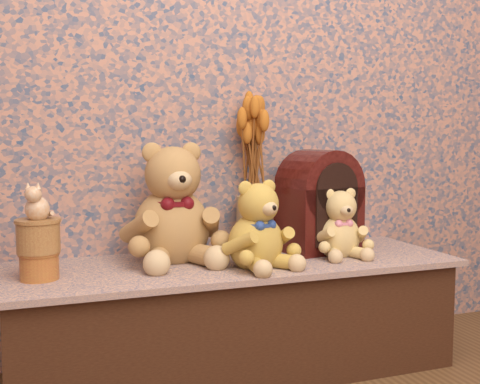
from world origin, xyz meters
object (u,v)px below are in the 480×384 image
at_px(teddy_medium, 256,221).
at_px(teddy_large, 172,198).
at_px(ceramic_vase, 253,223).
at_px(cat_figurine, 37,201).
at_px(cathedral_radio, 319,201).
at_px(teddy_small, 339,220).
at_px(biscuit_tin_lower, 39,266).

bearing_deg(teddy_medium, teddy_large, 125.19).
distance_m(ceramic_vase, cat_figurine, 0.79).
height_order(teddy_medium, cat_figurine, teddy_medium).
relative_size(cathedral_radio, ceramic_vase, 1.85).
bearing_deg(ceramic_vase, teddy_medium, -109.39).
relative_size(teddy_large, ceramic_vase, 2.13).
bearing_deg(teddy_medium, teddy_small, -5.80).
xyz_separation_m(teddy_medium, cathedral_radio, (0.32, 0.17, 0.04)).
bearing_deg(ceramic_vase, teddy_large, -167.38).
bearing_deg(teddy_large, cat_figurine, -166.11).
bearing_deg(teddy_small, ceramic_vase, 147.44).
bearing_deg(teddy_small, biscuit_tin_lower, -174.65).
relative_size(ceramic_vase, cat_figurine, 1.77).
bearing_deg(cathedral_radio, teddy_large, 167.77).
bearing_deg(ceramic_vase, cathedral_radio, -21.69).
relative_size(teddy_large, teddy_small, 1.67).
distance_m(teddy_small, cat_figurine, 1.01).
relative_size(teddy_medium, teddy_small, 1.17).
relative_size(teddy_small, ceramic_vase, 1.28).
xyz_separation_m(teddy_small, cat_figurine, (-1.00, -0.00, 0.11)).
height_order(teddy_medium, teddy_small, teddy_medium).
xyz_separation_m(teddy_large, biscuit_tin_lower, (-0.43, -0.12, -0.17)).
xyz_separation_m(teddy_large, cathedral_radio, (0.55, -0.02, -0.03)).
height_order(teddy_large, biscuit_tin_lower, teddy_large).
bearing_deg(biscuit_tin_lower, teddy_small, 0.06).
distance_m(teddy_small, biscuit_tin_lower, 1.01).
xyz_separation_m(ceramic_vase, biscuit_tin_lower, (-0.75, -0.20, -0.06)).
bearing_deg(biscuit_tin_lower, ceramic_vase, 14.57).
bearing_deg(teddy_medium, biscuit_tin_lower, 158.38).
bearing_deg(cathedral_radio, teddy_medium, -162.58).
distance_m(teddy_small, cathedral_radio, 0.12).
distance_m(teddy_large, cat_figurine, 0.45).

